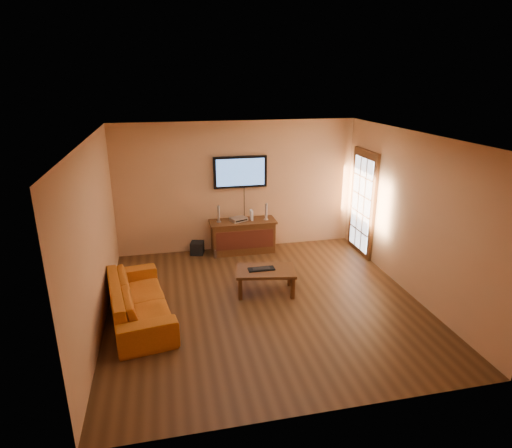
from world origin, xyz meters
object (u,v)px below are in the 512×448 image
object	(u,v)px
media_console	(243,236)
subwoofer	(197,248)
speaker_left	(219,215)
speaker_right	(266,212)
coffee_table	(266,273)
bottle	(215,254)
keyboard	(261,269)
game_console	(251,215)
sofa	(138,294)
av_receiver	(239,219)
television	(240,172)

from	to	relation	value
media_console	subwoofer	world-z (taller)	media_console
speaker_left	speaker_right	distance (m)	0.99
coffee_table	bottle	distance (m)	1.80
media_console	keyboard	distance (m)	1.86
game_console	keyboard	world-z (taller)	game_console
bottle	speaker_left	bearing A→B (deg)	64.84
sofa	keyboard	distance (m)	2.05
coffee_table	sofa	distance (m)	2.11
speaker_right	av_receiver	distance (m)	0.59
bottle	keyboard	bearing A→B (deg)	-70.00
av_receiver	media_console	bearing A→B (deg)	-35.96
speaker_left	subwoofer	bearing A→B (deg)	174.45
media_console	bottle	distance (m)	0.71
speaker_right	keyboard	size ratio (longest dim) A/B	0.79
television	speaker_right	bearing A→B (deg)	-26.35
game_console	subwoofer	size ratio (longest dim) A/B	0.81
television	subwoofer	world-z (taller)	television
sofa	subwoofer	size ratio (longest dim) A/B	7.99
speaker_left	bottle	size ratio (longest dim) A/B	1.76
coffee_table	game_console	distance (m)	1.95
sofa	bottle	distance (m)	2.49
television	subwoofer	size ratio (longest dim) A/B	4.26
game_console	keyboard	distance (m)	1.93
media_console	game_console	xyz separation A→B (m)	(0.19, 0.02, 0.45)
sofa	speaker_left	world-z (taller)	speaker_left
subwoofer	keyboard	distance (m)	2.17
speaker_left	media_console	bearing A→B (deg)	-3.91
sofa	keyboard	bearing A→B (deg)	-88.08
media_console	speaker_left	bearing A→B (deg)	176.09
television	av_receiver	xyz separation A→B (m)	(-0.08, -0.20, -0.95)
coffee_table	keyboard	bearing A→B (deg)	162.94
av_receiver	subwoofer	world-z (taller)	av_receiver
television	av_receiver	bearing A→B (deg)	-112.25
subwoofer	speaker_left	bearing A→B (deg)	8.92
television	speaker_left	bearing A→B (deg)	-159.33
sofa	bottle	world-z (taller)	sofa
television	speaker_left	distance (m)	0.98
game_console	bottle	distance (m)	1.10
media_console	keyboard	world-z (taller)	media_console
television	game_console	xyz separation A→B (m)	(0.19, -0.20, -0.88)
media_console	game_console	bearing A→B (deg)	6.73
av_receiver	bottle	size ratio (longest dim) A/B	1.64
media_console	television	distance (m)	1.34
subwoofer	game_console	bearing A→B (deg)	11.66
speaker_right	av_receiver	bearing A→B (deg)	175.70
coffee_table	speaker_left	xyz separation A→B (m)	(-0.54, 1.91, 0.48)
media_console	speaker_right	world-z (taller)	speaker_right
av_receiver	subwoofer	bearing A→B (deg)	153.81
coffee_table	keyboard	xyz separation A→B (m)	(-0.07, 0.02, 0.07)
speaker_left	subwoofer	world-z (taller)	speaker_left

